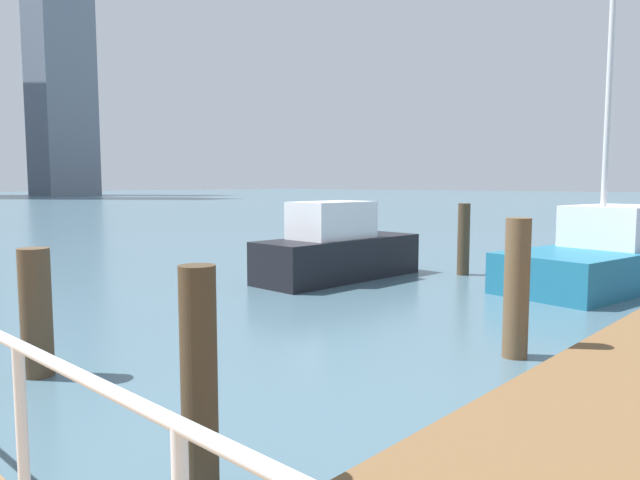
% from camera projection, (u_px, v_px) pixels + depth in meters
% --- Properties ---
extents(ground_plane, '(300.00, 300.00, 0.00)m').
position_uv_depth(ground_plane, '(41.00, 307.00, 10.71)').
color(ground_plane, '#476675').
extents(floating_dock, '(11.04, 2.00, 0.18)m').
position_uv_depth(floating_dock, '(624.00, 401.00, 5.88)').
color(floating_dock, brown).
rests_on(floating_dock, ground_plane).
extents(dock_piling_1, '(0.36, 0.36, 1.52)m').
position_uv_depth(dock_piling_1, '(36.00, 313.00, 6.85)').
color(dock_piling_1, brown).
rests_on(dock_piling_1, ground_plane).
extents(dock_piling_3, '(0.32, 0.32, 1.83)m').
position_uv_depth(dock_piling_3, '(517.00, 288.00, 7.57)').
color(dock_piling_3, brown).
rests_on(dock_piling_3, ground_plane).
extents(dock_piling_4, '(0.30, 0.30, 1.77)m').
position_uv_depth(dock_piling_4, '(464.00, 239.00, 14.42)').
color(dock_piling_4, '#473826').
rests_on(dock_piling_4, ground_plane).
extents(dock_piling_5, '(0.27, 0.27, 1.69)m').
position_uv_depth(dock_piling_5, '(199.00, 382.00, 4.21)').
color(dock_piling_5, '#473826').
rests_on(dock_piling_5, ground_plane).
extents(moored_boat_0, '(4.39, 1.64, 1.84)m').
position_uv_depth(moored_boat_0, '(337.00, 249.00, 13.83)').
color(moored_boat_0, black).
rests_on(moored_boat_0, ground_plane).
extents(moored_boat_1, '(5.54, 2.95, 6.10)m').
position_uv_depth(moored_boat_1, '(606.00, 255.00, 12.90)').
color(moored_boat_1, '#1E6B8C').
rests_on(moored_boat_1, ground_plane).
extents(skyline_tower_5, '(9.71, 9.37, 40.02)m').
position_uv_depth(skyline_tower_5, '(61.00, 84.00, 104.94)').
color(skyline_tower_5, slate).
rests_on(skyline_tower_5, ground_plane).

